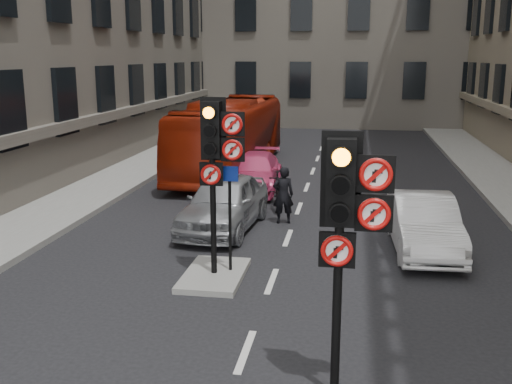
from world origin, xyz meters
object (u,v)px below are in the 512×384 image
(car_pink, at_px, (253,172))
(motorcyclist, at_px, (283,195))
(car_white, at_px, (424,224))
(bus_red, at_px, (231,136))
(signal_far, at_px, (216,148))
(car_silver, at_px, (224,202))
(info_sign, at_px, (230,204))
(signal_near, at_px, (347,211))
(motorcycle, at_px, (277,190))

(car_pink, bearing_deg, motorcyclist, -71.61)
(car_white, height_order, bus_red, bus_red)
(signal_far, xyz_separation_m, motorcyclist, (0.83, 4.36, -1.92))
(car_white, bearing_deg, car_silver, 165.98)
(car_silver, height_order, bus_red, bus_red)
(motorcyclist, bearing_deg, signal_far, 64.97)
(car_pink, height_order, info_sign, info_sign)
(signal_near, distance_m, motorcycle, 10.40)
(motorcyclist, distance_m, info_sign, 4.28)
(car_silver, relative_size, motorcyclist, 2.67)
(car_white, bearing_deg, car_pink, 128.53)
(bus_red, bearing_deg, motorcyclist, -65.89)
(car_white, bearing_deg, info_sign, -152.88)
(car_silver, xyz_separation_m, car_pink, (-0.02, 4.74, -0.10))
(car_pink, distance_m, bus_red, 3.55)
(car_white, relative_size, info_sign, 1.80)
(signal_near, height_order, signal_far, signal_far)
(bus_red, height_order, info_sign, bus_red)
(motorcycle, height_order, info_sign, info_sign)
(car_white, relative_size, car_pink, 0.94)
(signal_near, height_order, car_silver, signal_near)
(motorcyclist, bearing_deg, bus_red, -81.94)
(signal_far, bearing_deg, motorcyclist, 79.27)
(motorcycle, bearing_deg, signal_far, -102.69)
(info_sign, bearing_deg, car_pink, 96.82)
(info_sign, bearing_deg, car_silver, 104.87)
(signal_far, xyz_separation_m, motorcycle, (0.46, 5.98, -2.16))
(signal_far, height_order, car_pink, signal_far)
(signal_far, bearing_deg, signal_near, -56.98)
(signal_near, relative_size, motorcyclist, 2.27)
(bus_red, distance_m, motorcyclist, 7.69)
(car_white, relative_size, bus_red, 0.39)
(car_pink, bearing_deg, car_white, -51.29)
(bus_red, height_order, motorcycle, bus_red)
(car_silver, height_order, motorcycle, car_silver)
(motorcycle, bearing_deg, car_pink, 107.53)
(car_white, relative_size, motorcycle, 2.21)
(signal_far, bearing_deg, car_pink, 94.55)
(signal_near, relative_size, signal_far, 1.00)
(car_silver, xyz_separation_m, bus_red, (-1.45, 7.89, 0.70))
(motorcyclist, bearing_deg, signal_near, 87.67)
(car_white, distance_m, info_sign, 4.84)
(signal_far, distance_m, bus_red, 11.71)
(signal_far, height_order, bus_red, signal_far)
(signal_far, distance_m, car_pink, 8.58)
(car_white, height_order, info_sign, info_sign)
(signal_near, distance_m, info_sign, 4.94)
(car_pink, relative_size, bus_red, 0.41)
(car_pink, bearing_deg, signal_near, -77.48)
(car_silver, height_order, car_white, car_silver)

